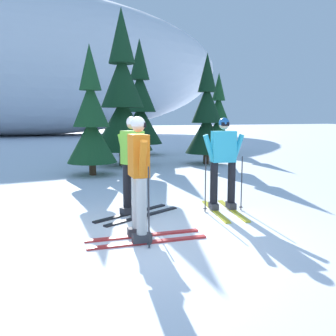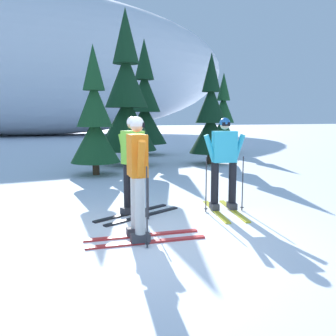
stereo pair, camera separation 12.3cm
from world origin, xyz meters
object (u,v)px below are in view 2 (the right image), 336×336
Objects in this scene: pine_tree_left at (95,121)px; pine_tree_center_right at (145,107)px; skier_orange_jacket at (138,177)px; pine_tree_far_right at (223,119)px; skier_lime_jacket at (133,165)px; pine_tree_right at (211,118)px; pine_tree_center_left at (126,101)px; skier_cyan_jacket at (224,162)px.

pine_tree_center_right is at bearing 59.89° from pine_tree_left.
pine_tree_far_right reaches higher than skier_orange_jacket.
skier_orange_jacket is 1.35m from skier_lime_jacket.
pine_tree_left is 6.12m from pine_tree_center_right.
skier_orange_jacket is at bearing -122.16° from pine_tree_right.
pine_tree_center_left reaches higher than pine_tree_far_right.
skier_orange_jacket is at bearing -105.90° from pine_tree_center_right.
skier_cyan_jacket is 11.68m from pine_tree_far_right.
skier_cyan_jacket is at bearing -87.58° from pine_tree_center_left.
pine_tree_right is 1.06× the size of pine_tree_far_right.
skier_cyan_jacket is 10.70m from pine_tree_center_right.
pine_tree_right is at bearing 57.84° from skier_orange_jacket.
skier_lime_jacket is at bearing -106.54° from pine_tree_center_right.
skier_cyan_jacket is at bearing -71.68° from pine_tree_left.
pine_tree_center_left is 3.74m from pine_tree_center_right.
pine_tree_left reaches higher than skier_orange_jacket.
pine_tree_right is (4.58, 6.36, 0.79)m from skier_lime_jacket.
pine_tree_left is at bearing -164.58° from pine_tree_right.
pine_tree_far_right is (5.64, 3.20, -0.72)m from pine_tree_center_left.
pine_tree_center_right is 4.06m from pine_tree_far_right.
skier_orange_jacket is 0.32× the size of pine_tree_center_left.
pine_tree_right is (2.81, 6.52, 0.78)m from skier_cyan_jacket.
pine_tree_far_right is at bearing 55.17° from skier_lime_jacket.
pine_tree_far_right is at bearing 57.48° from skier_orange_jacket.
pine_tree_far_right reaches higher than skier_lime_jacket.
pine_tree_center_right is 1.28× the size of pine_tree_right.
pine_tree_center_left is (1.44, 1.90, 0.70)m from pine_tree_left.
skier_orange_jacket is at bearing -92.45° from pine_tree_left.
pine_tree_center_left reaches higher than pine_tree_center_right.
pine_tree_center_right is at bearing 64.36° from pine_tree_center_left.
pine_tree_right reaches higher than skier_cyan_jacket.
skier_lime_jacket is at bearing 174.63° from skier_cyan_jacket.
skier_lime_jacket is 0.46× the size of pine_tree_left.
skier_cyan_jacket is 0.99× the size of skier_lime_jacket.
pine_tree_center_left is (-0.30, 7.17, 1.41)m from skier_cyan_jacket.
pine_tree_center_right reaches higher than pine_tree_left.
pine_tree_right is at bearing 15.42° from pine_tree_left.
pine_tree_center_right is (3.08, 10.37, 1.27)m from skier_lime_jacket.
skier_lime_jacket is at bearing -124.83° from pine_tree_far_right.
pine_tree_left is 8.72m from pine_tree_far_right.
pine_tree_far_right is (5.33, 10.37, 0.69)m from skier_cyan_jacket.
pine_tree_center_right is at bearing 82.90° from skier_cyan_jacket.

